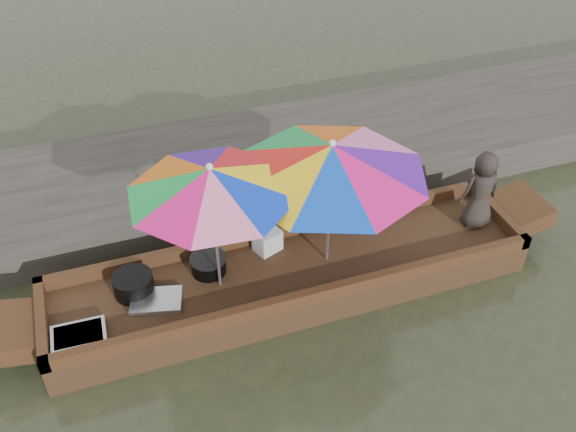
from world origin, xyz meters
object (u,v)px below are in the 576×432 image
object	(u,v)px
tray_crayfish	(79,337)
umbrella_stern	(329,204)
tray_scallop	(156,301)
charcoal_grill	(209,265)
supply_bag	(267,241)
cooking_pot	(133,284)
vendor	(481,190)
umbrella_bow	(215,229)
boat_hull	(291,279)

from	to	relation	value
tray_crayfish	umbrella_stern	world-z (taller)	umbrella_stern
tray_scallop	charcoal_grill	world-z (taller)	charcoal_grill
charcoal_grill	supply_bag	xyz separation A→B (m)	(0.71, 0.13, 0.04)
supply_bag	charcoal_grill	bearing A→B (deg)	-169.79
tray_crayfish	tray_scallop	xyz separation A→B (m)	(0.80, 0.25, -0.01)
cooking_pot	supply_bag	bearing A→B (deg)	6.70
cooking_pot	umbrella_stern	distance (m)	2.22
vendor	umbrella_bow	distance (m)	3.13
tray_scallop	umbrella_bow	distance (m)	1.02
tray_crayfish	supply_bag	world-z (taller)	supply_bag
cooking_pot	umbrella_bow	distance (m)	1.12
cooking_pot	umbrella_stern	world-z (taller)	umbrella_stern
cooking_pot	vendor	world-z (taller)	vendor
tray_scallop	vendor	distance (m)	3.84
cooking_pot	charcoal_grill	world-z (taller)	cooking_pot
cooking_pot	tray_scallop	world-z (taller)	cooking_pot
tray_scallop	umbrella_bow	world-z (taller)	umbrella_bow
tray_crayfish	supply_bag	distance (m)	2.24
cooking_pot	charcoal_grill	xyz separation A→B (m)	(0.82, 0.05, -0.02)
umbrella_bow	umbrella_stern	size ratio (longest dim) A/B	0.83
cooking_pot	umbrella_bow	size ratio (longest dim) A/B	0.25
tray_scallop	umbrella_stern	xyz separation A→B (m)	(1.92, 0.04, 0.74)
boat_hull	tray_scallop	bearing A→B (deg)	-178.40
supply_bag	umbrella_stern	size ratio (longest dim) A/B	0.14
vendor	umbrella_stern	bearing A→B (deg)	2.78
tray_scallop	supply_bag	size ratio (longest dim) A/B	1.86
cooking_pot	tray_scallop	size ratio (longest dim) A/B	0.82
boat_hull	cooking_pot	xyz separation A→B (m)	(-1.68, 0.19, 0.29)
tray_crayfish	supply_bag	size ratio (longest dim) A/B	1.86
umbrella_stern	boat_hull	bearing A→B (deg)	180.00
vendor	umbrella_bow	xyz separation A→B (m)	(-3.12, -0.01, 0.28)
tray_scallop	tray_crayfish	bearing A→B (deg)	-162.81
supply_bag	umbrella_stern	bearing A→B (deg)	-32.91
boat_hull	tray_scallop	world-z (taller)	tray_scallop
tray_scallop	vendor	xyz separation A→B (m)	(3.81, 0.05, 0.46)
tray_crayfish	umbrella_bow	distance (m)	1.68
umbrella_bow	umbrella_stern	distance (m)	1.23
tray_crayfish	vendor	xyz separation A→B (m)	(4.61, 0.30, 0.45)
vendor	tray_scallop	bearing A→B (deg)	3.28
tray_crayfish	supply_bag	bearing A→B (deg)	17.13
vendor	umbrella_bow	size ratio (longest dim) A/B	0.59
vendor	umbrella_bow	bearing A→B (deg)	2.68
tray_scallop	charcoal_grill	size ratio (longest dim) A/B	1.38
tray_scallop	charcoal_grill	distance (m)	0.69
vendor	umbrella_stern	distance (m)	1.92
vendor	charcoal_grill	bearing A→B (deg)	-1.68
tray_crayfish	umbrella_stern	xyz separation A→B (m)	(2.71, 0.29, 0.73)
tray_scallop	umbrella_stern	bearing A→B (deg)	1.24
boat_hull	charcoal_grill	distance (m)	0.94
supply_bag	tray_crayfish	bearing A→B (deg)	-162.87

